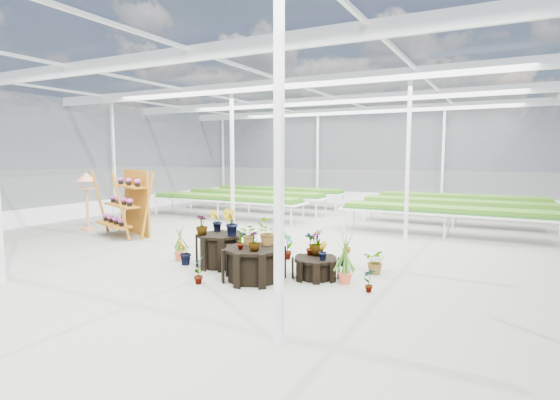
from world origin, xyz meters
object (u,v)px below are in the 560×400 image
at_px(shelf_rack, 123,203).
at_px(plinth_low, 316,268).
at_px(plinth_tall, 221,250).
at_px(bird_table, 87,201).
at_px(plinth_mid, 254,264).

bearing_deg(shelf_rack, plinth_low, 10.10).
bearing_deg(shelf_rack, plinth_tall, 3.48).
distance_m(shelf_rack, bird_table, 1.79).
relative_size(plinth_tall, bird_table, 0.56).
relative_size(plinth_tall, shelf_rack, 0.53).
relative_size(plinth_mid, bird_table, 0.65).
xyz_separation_m(plinth_tall, bird_table, (-6.46, 1.79, 0.58)).
xyz_separation_m(plinth_tall, plinth_mid, (1.20, -0.60, -0.04)).
bearing_deg(plinth_low, shelf_rack, 167.61).
relative_size(plinth_tall, plinth_low, 1.16).
bearing_deg(bird_table, plinth_low, -2.34).
bearing_deg(plinth_tall, plinth_mid, -26.57).
relative_size(shelf_rack, bird_table, 1.05).
relative_size(plinth_mid, plinth_low, 1.35).
bearing_deg(plinth_tall, plinth_low, 2.60).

